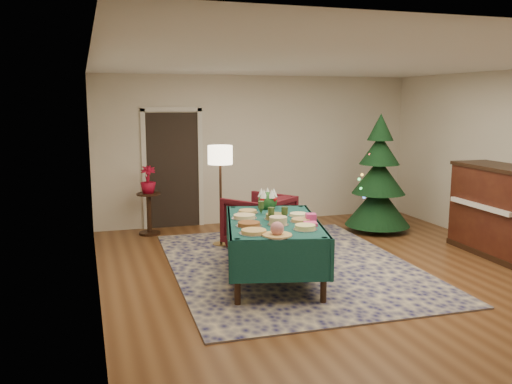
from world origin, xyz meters
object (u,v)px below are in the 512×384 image
object	(u,v)px
floor_lamp	(220,161)
side_table	(149,214)
gift_box	(311,218)
armchair	(259,219)
piano	(499,211)
buffet_table	(273,232)
potted_plant	(148,186)
christmas_tree	(379,179)

from	to	relation	value
floor_lamp	side_table	size ratio (longest dim) A/B	2.20
gift_box	armchair	world-z (taller)	armchair
gift_box	armchair	bearing A→B (deg)	93.60
piano	gift_box	bearing A→B (deg)	-175.06
floor_lamp	gift_box	bearing A→B (deg)	-72.10
floor_lamp	side_table	bearing A→B (deg)	133.19
buffet_table	potted_plant	xyz separation A→B (m)	(-1.22, 2.86, 0.23)
potted_plant	christmas_tree	xyz separation A→B (m)	(3.82, -0.94, 0.07)
armchair	side_table	bearing A→B (deg)	-77.41
buffet_table	potted_plant	bearing A→B (deg)	113.07
gift_box	side_table	world-z (taller)	gift_box
armchair	piano	world-z (taller)	piano
floor_lamp	christmas_tree	xyz separation A→B (m)	(2.84, 0.11, -0.42)
floor_lamp	potted_plant	size ratio (longest dim) A/B	3.42
potted_plant	side_table	bearing A→B (deg)	0.00
floor_lamp	side_table	xyz separation A→B (m)	(-0.99, 1.05, -0.98)
gift_box	potted_plant	xyz separation A→B (m)	(-1.64, 3.06, 0.03)
floor_lamp	side_table	world-z (taller)	floor_lamp
armchair	buffet_table	bearing A→B (deg)	41.96
buffet_table	floor_lamp	xyz separation A→B (m)	(-0.23, 1.80, 0.72)
christmas_tree	piano	xyz separation A→B (m)	(0.92, -1.85, -0.27)
side_table	christmas_tree	size ratio (longest dim) A/B	0.35
gift_box	potted_plant	size ratio (longest dim) A/B	0.27
gift_box	christmas_tree	bearing A→B (deg)	44.09
armchair	potted_plant	bearing A→B (deg)	-77.41
buffet_table	floor_lamp	distance (m)	1.95
floor_lamp	potted_plant	distance (m)	1.53
potted_plant	piano	distance (m)	5.51
christmas_tree	armchair	bearing A→B (deg)	-170.58
gift_box	buffet_table	bearing A→B (deg)	153.98
buffet_table	armchair	xyz separation A→B (m)	(0.31, 1.53, -0.16)
piano	armchair	bearing A→B (deg)	155.48
potted_plant	piano	xyz separation A→B (m)	(4.75, -2.79, -0.19)
side_table	floor_lamp	bearing A→B (deg)	-46.81
floor_lamp	piano	distance (m)	4.20
armchair	side_table	xyz separation A→B (m)	(-1.53, 1.32, -0.10)
buffet_table	christmas_tree	distance (m)	3.25
christmas_tree	buffet_table	bearing A→B (deg)	-143.74
buffet_table	potted_plant	world-z (taller)	potted_plant
potted_plant	floor_lamp	bearing A→B (deg)	-46.81
side_table	piano	xyz separation A→B (m)	(4.75, -2.79, 0.30)
side_table	piano	bearing A→B (deg)	-30.45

